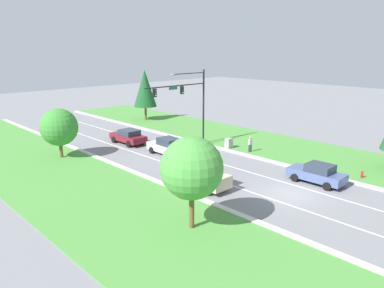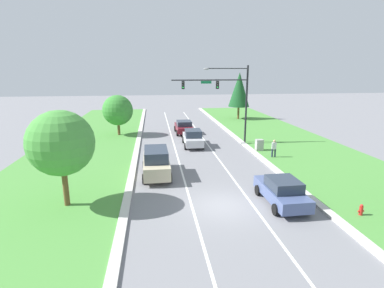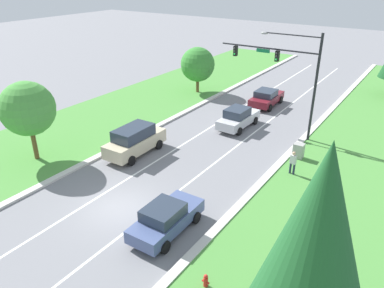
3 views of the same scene
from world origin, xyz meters
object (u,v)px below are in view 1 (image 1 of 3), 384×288
object	(u,v)px
silver_sedan	(168,146)
fire_hydrant	(362,175)
champagne_suv	(200,174)
utility_cabinet	(229,144)
burgundy_sedan	(128,136)
traffic_signal_mast	(189,97)
oak_near_left_tree	(192,168)
pedestrian	(250,144)
conifer_near_right_tree	(145,88)
oak_far_left_tree	(59,127)
slate_blue_sedan	(317,173)

from	to	relation	value
silver_sedan	fire_hydrant	xyz separation A→B (m)	(7.07, -16.56, -0.54)
champagne_suv	utility_cabinet	xyz separation A→B (m)	(10.16, 5.88, -0.51)
fire_hydrant	silver_sedan	bearing A→B (deg)	113.11
burgundy_sedan	utility_cabinet	size ratio (longest dim) A/B	4.07
traffic_signal_mast	oak_near_left_tree	bearing A→B (deg)	-132.63
pedestrian	fire_hydrant	bearing A→B (deg)	101.35
silver_sedan	conifer_near_right_tree	world-z (taller)	conifer_near_right_tree
conifer_near_right_tree	pedestrian	bearing A→B (deg)	-97.54
silver_sedan	utility_cabinet	xyz separation A→B (m)	(6.24, -2.74, -0.30)
silver_sedan	utility_cabinet	size ratio (longest dim) A/B	4.06
pedestrian	oak_near_left_tree	xyz separation A→B (m)	(-15.90, -7.94, 2.87)
fire_hydrant	oak_far_left_tree	world-z (taller)	oak_far_left_tree
utility_cabinet	oak_near_left_tree	bearing A→B (deg)	-145.94
utility_cabinet	slate_blue_sedan	bearing A→B (deg)	-103.63
oak_far_left_tree	conifer_near_right_tree	bearing A→B (deg)	29.36
utility_cabinet	fire_hydrant	world-z (taller)	utility_cabinet
traffic_signal_mast	burgundy_sedan	bearing A→B (deg)	123.51
champagne_suv	utility_cabinet	size ratio (longest dim) A/B	4.37
traffic_signal_mast	conifer_near_right_tree	world-z (taller)	traffic_signal_mast
champagne_suv	oak_near_left_tree	xyz separation A→B (m)	(-5.28, -4.56, 2.73)
traffic_signal_mast	silver_sedan	distance (m)	5.89
slate_blue_sedan	oak_far_left_tree	world-z (taller)	oak_far_left_tree
champagne_suv	conifer_near_right_tree	xyz separation A→B (m)	(13.49, 25.05, 3.66)
utility_cabinet	conifer_near_right_tree	bearing A→B (deg)	80.14
champagne_suv	slate_blue_sedan	world-z (taller)	champagne_suv
traffic_signal_mast	fire_hydrant	bearing A→B (deg)	-78.60
slate_blue_sedan	pedestrian	size ratio (longest dim) A/B	2.65
pedestrian	oak_far_left_tree	size ratio (longest dim) A/B	0.35
traffic_signal_mast	fire_hydrant	distance (m)	18.35
burgundy_sedan	conifer_near_right_tree	size ratio (longest dim) A/B	0.63
fire_hydrant	oak_near_left_tree	xyz separation A→B (m)	(-16.26, 3.38, 3.46)
silver_sedan	fire_hydrant	size ratio (longest dim) A/B	6.68
slate_blue_sedan	oak_far_left_tree	bearing A→B (deg)	118.32
traffic_signal_mast	oak_far_left_tree	distance (m)	13.36
oak_near_left_tree	utility_cabinet	bearing A→B (deg)	34.06
silver_sedan	pedestrian	bearing A→B (deg)	-36.50
traffic_signal_mast	oak_far_left_tree	xyz separation A→B (m)	(-11.84, 5.69, -2.42)
slate_blue_sedan	conifer_near_right_tree	bearing A→B (deg)	77.90
champagne_suv	slate_blue_sedan	size ratio (longest dim) A/B	1.12
slate_blue_sedan	silver_sedan	size ratio (longest dim) A/B	0.96
traffic_signal_mast	oak_near_left_tree	distance (m)	18.95
burgundy_sedan	fire_hydrant	xyz separation A→B (m)	(7.34, -23.10, -0.49)
champagne_suv	traffic_signal_mast	bearing A→B (deg)	50.32
oak_near_left_tree	champagne_suv	bearing A→B (deg)	40.81
fire_hydrant	oak_near_left_tree	size ratio (longest dim) A/B	0.12
pedestrian	oak_near_left_tree	size ratio (longest dim) A/B	0.30
traffic_signal_mast	utility_cabinet	size ratio (longest dim) A/B	7.17
burgundy_sedan	traffic_signal_mast	bearing A→B (deg)	-57.65
pedestrian	oak_near_left_tree	distance (m)	18.00
utility_cabinet	oak_near_left_tree	size ratio (longest dim) A/B	0.20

